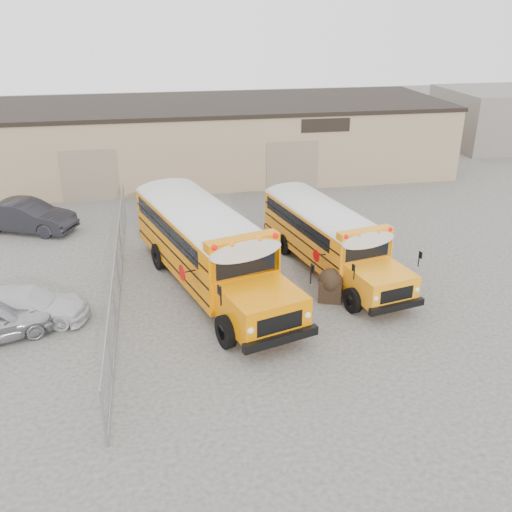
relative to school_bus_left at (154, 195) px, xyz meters
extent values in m
plane|color=#464340|center=(4.41, -9.46, -1.89)|extent=(120.00, 120.00, 0.00)
cube|color=#9F8462|center=(4.41, 10.54, 0.36)|extent=(30.00, 10.00, 4.50)
cube|color=black|center=(4.41, 10.54, 2.66)|extent=(30.20, 10.20, 0.25)
cube|color=black|center=(10.41, 5.52, 2.01)|extent=(3.00, 0.08, 0.80)
cube|color=#81705C|center=(-3.59, 5.52, -0.39)|extent=(3.20, 0.08, 3.00)
cube|color=#81705C|center=(8.41, 5.52, -0.39)|extent=(3.20, 0.08, 3.00)
cylinder|color=gray|center=(-1.59, -15.46, -0.99)|extent=(0.07, 0.07, 1.80)
cylinder|color=gray|center=(-1.59, -12.46, -0.99)|extent=(0.07, 0.07, 1.80)
cylinder|color=gray|center=(-1.59, -9.46, -0.99)|extent=(0.07, 0.07, 1.80)
cylinder|color=gray|center=(-1.59, -6.46, -0.99)|extent=(0.07, 0.07, 1.80)
cylinder|color=gray|center=(-1.59, -3.46, -0.99)|extent=(0.07, 0.07, 1.80)
cylinder|color=gray|center=(-1.59, -0.46, -0.99)|extent=(0.07, 0.07, 1.80)
cylinder|color=gray|center=(-1.59, 2.54, -0.99)|extent=(0.07, 0.07, 1.80)
cylinder|color=gray|center=(-1.59, -6.46, -0.11)|extent=(0.05, 18.00, 0.05)
cylinder|color=gray|center=(-1.59, -6.46, -1.84)|extent=(0.05, 18.00, 0.05)
cube|color=gray|center=(-1.59, -6.46, -0.99)|extent=(0.02, 18.00, 1.70)
cube|color=slate|center=(28.41, 14.54, 0.31)|extent=(10.00, 8.00, 4.40)
cube|color=orange|center=(-0.14, 0.46, -0.19)|extent=(5.08, 8.82, 2.26)
cube|color=orange|center=(1.44, -4.70, -0.69)|extent=(3.03, 3.03, 1.27)
cube|color=black|center=(1.07, -3.52, 0.44)|extent=(2.18, 0.72, 0.83)
cube|color=silver|center=(-0.14, 0.46, 1.10)|extent=(5.11, 8.90, 0.44)
cube|color=orange|center=(1.00, -3.28, 1.14)|extent=(2.74, 1.32, 0.40)
sphere|color=#E50705|center=(-0.03, -3.86, 1.27)|extent=(0.22, 0.22, 0.22)
sphere|color=#E50705|center=(2.18, -3.19, 1.27)|extent=(0.22, 0.22, 0.22)
sphere|color=orange|center=(0.58, -3.68, 1.27)|extent=(0.22, 0.22, 0.22)
sphere|color=orange|center=(1.57, -3.37, 1.27)|extent=(0.22, 0.22, 0.22)
cube|color=black|center=(1.81, -5.95, -1.19)|extent=(2.65, 1.02, 0.31)
cube|color=black|center=(-1.38, 4.53, -1.19)|extent=(2.65, 1.00, 0.31)
cube|color=black|center=(-0.14, 0.46, -0.27)|extent=(5.07, 8.67, 0.07)
cube|color=black|center=(-0.24, 0.78, 0.44)|extent=(4.73, 7.56, 0.68)
cylinder|color=black|center=(0.15, -4.97, -1.32)|extent=(0.63, 1.19, 1.15)
cylinder|color=black|center=(2.65, -4.21, -1.32)|extent=(0.63, 1.19, 1.15)
cylinder|color=black|center=(-1.88, 1.68, -1.32)|extent=(0.63, 1.19, 1.15)
cylinder|color=black|center=(0.63, 2.45, -1.32)|extent=(0.63, 1.19, 1.15)
cylinder|color=#BF0505|center=(-1.10, -2.83, -0.05)|extent=(0.21, 0.60, 0.62)
cube|color=orange|center=(5.92, 0.21, -0.46)|extent=(3.80, 7.39, 1.90)
cube|color=orange|center=(6.91, -4.23, -0.88)|extent=(2.44, 2.44, 1.07)
cube|color=black|center=(6.68, -3.22, 0.07)|extent=(1.87, 0.47, 0.70)
cube|color=silver|center=(5.92, 0.21, 0.63)|extent=(3.81, 7.46, 0.37)
cube|color=orange|center=(6.64, -3.01, 0.66)|extent=(2.32, 0.95, 0.33)
sphere|color=#E50705|center=(5.73, -3.43, 0.77)|extent=(0.19, 0.19, 0.19)
sphere|color=#E50705|center=(7.63, -3.00, 0.77)|extent=(0.19, 0.19, 0.19)
sphere|color=orange|center=(6.25, -3.31, 0.77)|extent=(0.19, 0.19, 0.19)
sphere|color=orange|center=(7.11, -3.12, 0.77)|extent=(0.19, 0.19, 0.19)
cube|color=black|center=(7.15, -5.30, -1.30)|extent=(2.26, 0.69, 0.26)
cube|color=black|center=(5.14, 3.71, -1.30)|extent=(2.26, 0.67, 0.26)
cube|color=black|center=(5.92, 0.21, -0.53)|extent=(3.80, 7.26, 0.06)
cube|color=black|center=(5.86, 0.48, 0.07)|extent=(3.58, 6.31, 0.58)
cylinder|color=black|center=(5.81, -4.37, -1.41)|extent=(0.46, 1.00, 0.97)
cylinder|color=black|center=(7.96, -3.89, -1.41)|extent=(0.46, 1.00, 0.97)
cylinder|color=black|center=(4.54, 1.35, -1.41)|extent=(0.46, 1.00, 0.97)
cylinder|color=black|center=(6.69, 1.83, -1.41)|extent=(0.46, 1.00, 0.97)
cylinder|color=#BF0505|center=(4.90, -2.49, -0.34)|extent=(0.14, 0.51, 0.52)
cube|color=black|center=(6.49, -8.73, -1.46)|extent=(1.08, 1.03, 0.87)
sphere|color=black|center=(6.49, -8.73, -1.07)|extent=(0.95, 0.95, 0.95)
imported|color=silver|center=(-4.73, -8.33, -1.26)|extent=(4.60, 2.44, 1.27)
imported|color=black|center=(-6.35, 1.04, -1.09)|extent=(5.14, 3.43, 1.60)
camera|label=1|loc=(0.16, -27.51, 8.66)|focal=40.00mm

